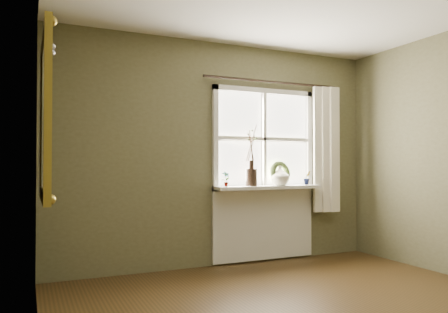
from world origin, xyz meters
name	(u,v)px	position (x,y,z in m)	size (l,w,h in m)	color
wall_back	(220,154)	(0.00, 2.30, 1.30)	(4.00, 0.10, 2.60)	brown
wall_left	(34,139)	(-2.05, 0.00, 1.30)	(0.10, 4.50, 2.60)	brown
window_frame	(264,139)	(0.55, 2.23, 1.48)	(1.36, 0.06, 1.24)	silver
window_sill	(268,187)	(0.55, 2.12, 0.90)	(1.36, 0.26, 0.04)	silver
window_apron	(264,223)	(0.55, 2.23, 0.46)	(1.36, 0.04, 0.88)	silver
dark_jug	(251,177)	(0.32, 2.12, 1.02)	(0.14, 0.14, 0.20)	black
cream_vase	(280,175)	(0.71, 2.12, 1.04)	(0.23, 0.23, 0.24)	silver
wreath	(280,176)	(0.74, 2.16, 1.03)	(0.30, 0.30, 0.07)	#2F3E1B
potted_plant_left	(226,179)	(-0.01, 2.12, 1.01)	(0.09, 0.06, 0.18)	#2F3E1B
potted_plant_right	(307,178)	(1.11, 2.12, 1.01)	(0.09, 0.08, 0.17)	#2F3E1B
curtain	(325,149)	(1.39, 2.13, 1.37)	(0.36, 0.12, 1.59)	white
curtain_rod	(273,82)	(0.65, 2.17, 2.18)	(0.03, 0.03, 1.84)	black
gilt_mirror	(44,117)	(-1.96, 1.19, 1.54)	(0.10, 1.08, 1.28)	white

